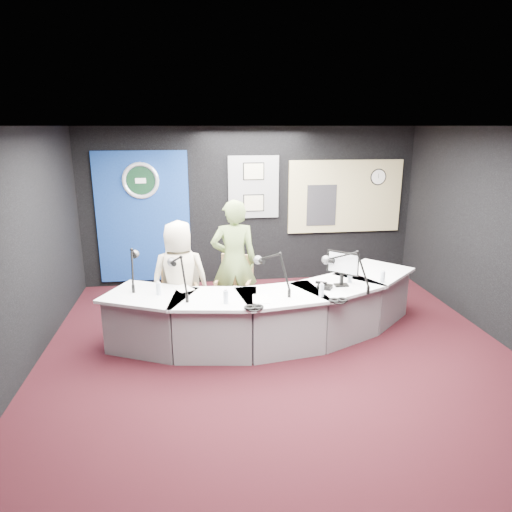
{
  "coord_description": "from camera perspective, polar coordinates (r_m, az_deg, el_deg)",
  "views": [
    {
      "loc": [
        -1.0,
        -5.09,
        2.8
      ],
      "look_at": [
        -0.2,
        0.8,
        1.1
      ],
      "focal_mm": 32.0,
      "sensor_mm": 36.0,
      "label": 1
    }
  ],
  "objects": [
    {
      "name": "ground",
      "position": [
        5.9,
        3.04,
        -12.42
      ],
      "size": [
        6.0,
        6.0,
        0.0
      ],
      "primitive_type": "plane",
      "color": "black",
      "rests_on": "ground"
    },
    {
      "name": "ceiling",
      "position": [
        5.19,
        3.51,
        15.92
      ],
      "size": [
        6.0,
        6.0,
        0.02
      ],
      "primitive_type": "cube",
      "color": "silver",
      "rests_on": "ground"
    },
    {
      "name": "wall_back",
      "position": [
        8.27,
        -0.68,
        6.22
      ],
      "size": [
        6.0,
        0.02,
        2.8
      ],
      "primitive_type": "cube",
      "color": "black",
      "rests_on": "ground"
    },
    {
      "name": "wall_front",
      "position": [
        2.71,
        15.79,
        -15.87
      ],
      "size": [
        6.0,
        0.02,
        2.8
      ],
      "primitive_type": "cube",
      "color": "black",
      "rests_on": "ground"
    },
    {
      "name": "wall_left",
      "position": [
        5.65,
        -28.18,
        -0.34
      ],
      "size": [
        0.02,
        6.0,
        2.8
      ],
      "primitive_type": "cube",
      "color": "black",
      "rests_on": "ground"
    },
    {
      "name": "broadcast_desk",
      "position": [
        6.21,
        1.69,
        -7.02
      ],
      "size": [
        4.5,
        1.9,
        0.75
      ],
      "primitive_type": null,
      "color": "silver",
      "rests_on": "ground"
    },
    {
      "name": "backdrop_panel",
      "position": [
        8.26,
        -13.89,
        4.68
      ],
      "size": [
        1.6,
        0.05,
        2.3
      ],
      "primitive_type": "cube",
      "color": "navy",
      "rests_on": "wall_back"
    },
    {
      "name": "agency_seal",
      "position": [
        8.12,
        -14.23,
        9.12
      ],
      "size": [
        0.63,
        0.07,
        0.63
      ],
      "primitive_type": "torus",
      "rotation": [
        1.57,
        0.0,
        0.0
      ],
      "color": "silver",
      "rests_on": "backdrop_panel"
    },
    {
      "name": "seal_center",
      "position": [
        8.13,
        -14.22,
        9.12
      ],
      "size": [
        0.48,
        0.01,
        0.48
      ],
      "primitive_type": "cylinder",
      "rotation": [
        1.57,
        0.0,
        0.0
      ],
      "color": "black",
      "rests_on": "backdrop_panel"
    },
    {
      "name": "pinboard",
      "position": [
        8.2,
        -0.31,
        8.6
      ],
      "size": [
        0.9,
        0.04,
        1.1
      ],
      "primitive_type": "cube",
      "color": "slate",
      "rests_on": "wall_back"
    },
    {
      "name": "framed_photo_upper",
      "position": [
        8.14,
        -0.29,
        10.53
      ],
      "size": [
        0.34,
        0.02,
        0.27
      ],
      "primitive_type": "cube",
      "color": "gray",
      "rests_on": "pinboard"
    },
    {
      "name": "framed_photo_lower",
      "position": [
        8.21,
        -0.28,
        6.64
      ],
      "size": [
        0.34,
        0.02,
        0.27
      ],
      "primitive_type": "cube",
      "color": "gray",
      "rests_on": "pinboard"
    },
    {
      "name": "booth_window_frame",
      "position": [
        8.61,
        11.08,
        7.32
      ],
      "size": [
        2.12,
        0.06,
        1.32
      ],
      "primitive_type": "cube",
      "color": "tan",
      "rests_on": "wall_back"
    },
    {
      "name": "booth_glow",
      "position": [
        8.6,
        11.1,
        7.31
      ],
      "size": [
        2.0,
        0.02,
        1.2
      ],
      "primitive_type": "cube",
      "color": "beige",
      "rests_on": "booth_window_frame"
    },
    {
      "name": "equipment_rack",
      "position": [
        8.47,
        8.18,
        6.29
      ],
      "size": [
        0.55,
        0.02,
        0.75
      ],
      "primitive_type": "cube",
      "color": "black",
      "rests_on": "booth_window_frame"
    },
    {
      "name": "wall_clock",
      "position": [
        8.75,
        15.04,
        9.52
      ],
      "size": [
        0.28,
        0.01,
        0.28
      ],
      "primitive_type": "cylinder",
      "rotation": [
        1.57,
        0.0,
        0.0
      ],
      "color": "white",
      "rests_on": "booth_window_frame"
    },
    {
      "name": "armchair_left",
      "position": [
        6.42,
        -9.41,
        -4.91
      ],
      "size": [
        0.67,
        0.67,
        1.07
      ],
      "primitive_type": null,
      "rotation": [
        0.0,
        0.0,
        0.11
      ],
      "color": "#9D7647",
      "rests_on": "ground"
    },
    {
      "name": "armchair_right",
      "position": [
        6.73,
        -2.71,
        -4.22
      ],
      "size": [
        0.68,
        0.68,
        0.96
      ],
      "primitive_type": null,
      "rotation": [
        0.0,
        0.0,
        -0.31
      ],
      "color": "#9D7647",
      "rests_on": "ground"
    },
    {
      "name": "draped_jacket",
      "position": [
        6.62,
        -9.32,
        -3.48
      ],
      "size": [
        0.51,
        0.16,
        0.7
      ],
      "primitive_type": "cube",
      "rotation": [
        0.0,
        0.0,
        0.11
      ],
      "color": "#696558",
      "rests_on": "armchair_left"
    },
    {
      "name": "person_man",
      "position": [
        6.33,
        -9.51,
        -2.72
      ],
      "size": [
        0.78,
        0.51,
        1.59
      ],
      "primitive_type": "imported",
      "rotation": [
        0.0,
        0.0,
        3.15
      ],
      "color": "beige",
      "rests_on": "ground"
    },
    {
      "name": "person_woman",
      "position": [
        6.6,
        -2.76,
        -0.72
      ],
      "size": [
        0.67,
        0.45,
        1.82
      ],
      "primitive_type": "imported",
      "rotation": [
        0.0,
        0.0,
        3.12
      ],
      "color": "#5F763D",
      "rests_on": "ground"
    },
    {
      "name": "computer_monitor",
      "position": [
        6.09,
        10.76,
        -0.83
      ],
      "size": [
        0.35,
        0.32,
        0.31
      ],
      "primitive_type": "cube",
      "rotation": [
        0.0,
        0.0,
        -0.72
      ],
      "color": "black",
      "rests_on": "broadcast_desk"
    },
    {
      "name": "desk_phone",
      "position": [
        6.04,
        8.59,
        -3.81
      ],
      "size": [
        0.23,
        0.22,
        0.05
      ],
      "primitive_type": "cube",
      "rotation": [
        0.0,
        0.0,
        -0.54
      ],
      "color": "black",
      "rests_on": "broadcast_desk"
    },
    {
      "name": "headphones_near",
      "position": [
        5.63,
        10.27,
        -5.46
      ],
      "size": [
        0.21,
        0.21,
        0.03
      ],
      "primitive_type": "torus",
      "color": "black",
      "rests_on": "broadcast_desk"
    },
    {
      "name": "headphones_far",
      "position": [
        5.34,
        -0.27,
        -6.43
      ],
      "size": [
        0.21,
        0.21,
        0.04
      ],
      "primitive_type": "torus",
      "color": "black",
      "rests_on": "broadcast_desk"
    },
    {
      "name": "paper_stack",
      "position": [
        6.06,
        -9.06,
        -4.0
      ],
      "size": [
        0.31,
        0.34,
        0.0
      ],
      "primitive_type": "cube",
      "rotation": [
        0.0,
        0.0,
        0.49
      ],
      "color": "white",
      "rests_on": "broadcast_desk"
    },
    {
      "name": "notepad",
      "position": [
        5.63,
        0.69,
        -5.37
      ],
      "size": [
        0.25,
        0.33,
        0.0
      ],
      "primitive_type": "cube",
      "rotation": [
        0.0,
        0.0,
        -0.11
      ],
      "color": "white",
      "rests_on": "broadcast_desk"
    },
    {
      "name": "boom_mic_a",
      "position": [
        6.25,
        -15.06,
        -0.87
      ],
      "size": [
        0.16,
        0.74,
        0.6
      ],
      "primitive_type": null,
      "color": "black",
      "rests_on": "broadcast_desk"
    },
    {
      "name": "boom_mic_b",
      "position": [
        5.78,
        -9.64,
        -1.91
      ],
      "size": [
        0.31,
        0.71,
        0.6
      ],
      "primitive_type": null,
      "color": "black",
      "rests_on": "broadcast_desk"
    },
    {
      "name": "boom_mic_c",
      "position": [
        5.82,
        2.15,
        -1.54
      ],
      "size": [
        0.44,
        0.65,
        0.6
      ],
      "primitive_type": null,
      "color": "black",
      "rests_on": "broadcast_desk"
    },
    {
      "name": "boom_mic_d",
      "position": [
        5.99,
        11.31,
        -1.35
      ],
      "size": [
        0.55,
        0.56,
        0.6
      ],
      "primitive_type": null,
      "color": "black",
      "rests_on": "broadcast_desk"
    },
    {
      "name": "water_bottles",
      "position": [
        5.8,
        2.68,
        -3.81
      ],
      "size": [
        3.05,
        0.58,
        0.18
      ],
      "primitive_type": null,
      "color": "silver",
      "rests_on": "broadcast_desk"
    }
  ]
}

